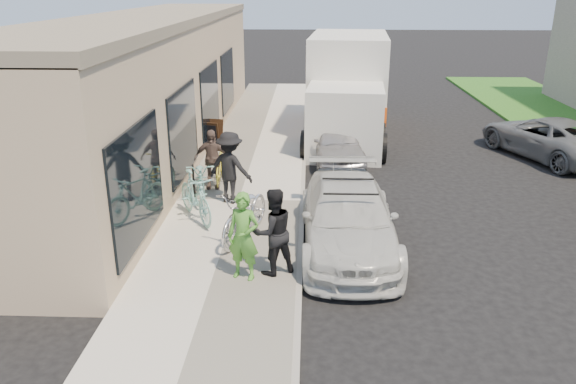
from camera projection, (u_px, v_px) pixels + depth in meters
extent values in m
plane|color=black|center=(323.00, 264.00, 10.86)|extent=(120.00, 120.00, 0.00)
cube|color=beige|center=(239.00, 202.00, 13.71)|extent=(3.00, 34.00, 0.15)
cube|color=gray|center=(302.00, 204.00, 13.66)|extent=(0.12, 34.00, 0.13)
cube|color=tan|center=(154.00, 87.00, 17.84)|extent=(3.50, 20.00, 4.00)
cube|color=#7C715E|center=(149.00, 19.00, 17.11)|extent=(3.60, 20.00, 0.25)
cube|color=black|center=(138.00, 184.00, 10.43)|extent=(0.06, 3.00, 2.20)
cube|color=black|center=(183.00, 131.00, 14.17)|extent=(0.06, 3.00, 2.20)
cube|color=black|center=(210.00, 100.00, 17.92)|extent=(0.06, 3.00, 2.20)
cube|color=black|center=(227.00, 80.00, 21.67)|extent=(0.06, 3.00, 2.20)
cylinder|color=black|center=(194.00, 186.00, 13.51)|extent=(0.05, 0.05, 0.74)
cylinder|color=black|center=(193.00, 179.00, 13.97)|extent=(0.05, 0.05, 0.74)
cylinder|color=black|center=(193.00, 168.00, 13.61)|extent=(0.16, 0.49, 0.05)
cube|color=black|center=(210.00, 137.00, 17.48)|extent=(0.61, 0.34, 0.94)
cube|color=black|center=(214.00, 134.00, 17.79)|extent=(0.61, 0.34, 0.94)
cube|color=black|center=(210.00, 135.00, 17.43)|extent=(0.48, 0.24, 0.67)
imported|color=silver|center=(348.00, 218.00, 11.31)|extent=(1.91, 4.60, 1.33)
cylinder|color=black|center=(351.00, 195.00, 10.61)|extent=(1.05, 0.04, 0.04)
cylinder|color=black|center=(348.00, 179.00, 11.44)|extent=(1.05, 0.04, 0.04)
imported|color=#9A999E|center=(337.00, 143.00, 16.88)|extent=(1.72, 3.68, 1.22)
cube|color=silver|center=(345.00, 122.00, 17.35)|extent=(2.47, 2.47, 2.18)
cube|color=black|center=(345.00, 107.00, 17.19)|extent=(2.12, 0.24, 1.03)
cube|color=silver|center=(348.00, 82.00, 20.31)|extent=(3.02, 5.01, 3.32)
cube|color=#E04D0D|center=(347.00, 102.00, 20.57)|extent=(3.05, 5.04, 0.63)
cylinder|color=black|center=(306.00, 145.00, 17.17)|extent=(0.36, 0.94, 0.92)
cylinder|color=black|center=(382.00, 148.00, 16.91)|extent=(0.36, 0.94, 0.92)
cylinder|color=black|center=(309.00, 135.00, 18.34)|extent=(0.36, 0.94, 0.92)
cylinder|color=black|center=(380.00, 137.00, 18.08)|extent=(0.36, 0.94, 0.92)
cylinder|color=black|center=(319.00, 108.00, 22.39)|extent=(0.36, 0.94, 0.92)
cylinder|color=black|center=(377.00, 109.00, 22.13)|extent=(0.36, 0.94, 0.92)
imported|color=#5B5D60|center=(547.00, 137.00, 17.41)|extent=(3.60, 4.98, 1.26)
imported|color=silver|center=(245.00, 213.00, 11.47)|extent=(1.32, 2.19, 1.09)
imported|color=#498F2F|center=(243.00, 236.00, 9.79)|extent=(0.67, 0.54, 1.60)
imported|color=black|center=(273.00, 232.00, 9.97)|extent=(0.98, 0.91, 1.62)
imported|color=#81C0B8|center=(195.00, 197.00, 12.37)|extent=(1.37, 1.79, 1.08)
imported|color=#81C0B8|center=(201.00, 179.00, 13.64)|extent=(0.98, 1.94, 0.97)
imported|color=gold|center=(220.00, 165.00, 14.77)|extent=(0.48, 1.52, 0.91)
imported|color=black|center=(230.00, 168.00, 13.26)|extent=(1.28, 1.02, 1.73)
imported|color=brown|center=(212.00, 159.00, 14.24)|extent=(0.90, 0.38, 1.53)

